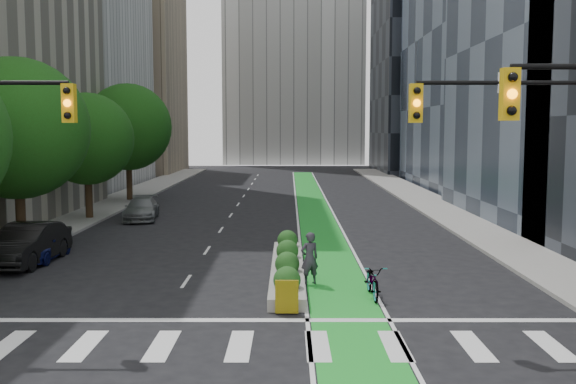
{
  "coord_description": "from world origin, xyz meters",
  "views": [
    {
      "loc": [
        1.26,
        -17.01,
        5.56
      ],
      "look_at": [
        1.22,
        8.96,
        3.0
      ],
      "focal_mm": 40.0,
      "sensor_mm": 36.0,
      "label": 1
    }
  ],
  "objects_px": {
    "parked_car_left_mid": "(27,244)",
    "cyclist": "(309,258)",
    "median_planter": "(287,265)",
    "bicycle": "(373,281)",
    "parked_car_left_far": "(142,209)",
    "parked_car_left_near": "(41,244)"
  },
  "relations": [
    {
      "from": "bicycle",
      "to": "cyclist",
      "type": "relative_size",
      "value": 1.12
    },
    {
      "from": "parked_car_left_mid",
      "to": "bicycle",
      "type": "bearing_deg",
      "value": -18.41
    },
    {
      "from": "cyclist",
      "to": "parked_car_left_far",
      "type": "xyz_separation_m",
      "value": [
        -9.79,
        16.42,
        -0.27
      ]
    },
    {
      "from": "cyclist",
      "to": "parked_car_left_mid",
      "type": "relative_size",
      "value": 0.37
    },
    {
      "from": "cyclist",
      "to": "parked_car_left_near",
      "type": "height_order",
      "value": "cyclist"
    },
    {
      "from": "median_planter",
      "to": "parked_car_left_mid",
      "type": "xyz_separation_m",
      "value": [
        -10.7,
        1.95,
        0.47
      ]
    },
    {
      "from": "bicycle",
      "to": "parked_car_left_far",
      "type": "xyz_separation_m",
      "value": [
        -11.83,
        18.19,
        0.12
      ]
    },
    {
      "from": "parked_car_left_near",
      "to": "bicycle",
      "type": "bearing_deg",
      "value": -24.34
    },
    {
      "from": "bicycle",
      "to": "parked_car_left_far",
      "type": "height_order",
      "value": "parked_car_left_far"
    },
    {
      "from": "bicycle",
      "to": "parked_car_left_mid",
      "type": "relative_size",
      "value": 0.41
    },
    {
      "from": "parked_car_left_mid",
      "to": "parked_car_left_far",
      "type": "bearing_deg",
      "value": 85.02
    },
    {
      "from": "parked_car_left_near",
      "to": "parked_car_left_mid",
      "type": "distance_m",
      "value": 1.0
    },
    {
      "from": "median_planter",
      "to": "bicycle",
      "type": "bearing_deg",
      "value": -48.63
    },
    {
      "from": "parked_car_left_near",
      "to": "parked_car_left_far",
      "type": "height_order",
      "value": "parked_car_left_near"
    },
    {
      "from": "median_planter",
      "to": "cyclist",
      "type": "distance_m",
      "value": 1.76
    },
    {
      "from": "median_planter",
      "to": "parked_car_left_near",
      "type": "bearing_deg",
      "value": 164.49
    },
    {
      "from": "bicycle",
      "to": "cyclist",
      "type": "bearing_deg",
      "value": 137.32
    },
    {
      "from": "parked_car_left_mid",
      "to": "cyclist",
      "type": "bearing_deg",
      "value": -13.98
    },
    {
      "from": "parked_car_left_near",
      "to": "parked_car_left_far",
      "type": "relative_size",
      "value": 0.86
    },
    {
      "from": "cyclist",
      "to": "parked_car_left_near",
      "type": "xyz_separation_m",
      "value": [
        -11.34,
        4.38,
        -0.26
      ]
    },
    {
      "from": "median_planter",
      "to": "parked_car_left_near",
      "type": "distance_m",
      "value": 10.94
    },
    {
      "from": "cyclist",
      "to": "parked_car_left_mid",
      "type": "bearing_deg",
      "value": -39.83
    }
  ]
}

